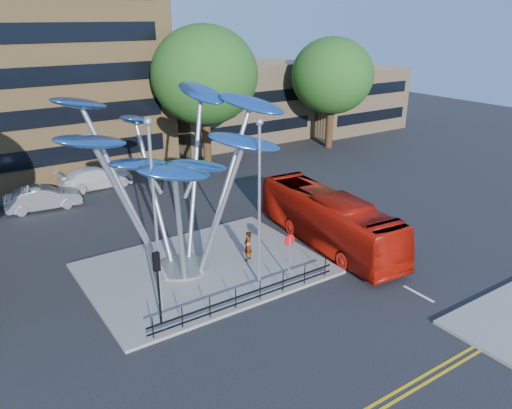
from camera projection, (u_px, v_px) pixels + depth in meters
ground at (287, 317)px, 22.45m from camera, size 120.00×120.00×0.00m
traffic_island at (204, 268)px, 26.55m from camera, size 12.00×9.00×0.15m
double_yellow_near at (389, 396)px, 17.79m from camera, size 40.00×0.12×0.01m
double_yellow_far at (396, 401)px, 17.56m from camera, size 40.00×0.12×0.01m
low_building_near at (237, 103)px, 52.60m from camera, size 15.00×8.00×8.00m
low_building_far at (347, 98)px, 58.53m from camera, size 12.00×8.00×7.00m
tree_right at (205, 76)px, 40.79m from camera, size 8.80×8.80×12.11m
tree_far at (332, 76)px, 48.42m from camera, size 8.00×8.00×10.81m
leaf_sculpture at (173, 144)px, 24.09m from camera, size 12.72×9.54×9.51m
street_lamp_left at (154, 203)px, 20.90m from camera, size 0.36×0.36×8.80m
street_lamp_right at (259, 190)px, 23.21m from camera, size 0.36×0.36×8.30m
traffic_light_island at (157, 273)px, 20.85m from camera, size 0.28×0.18×3.42m
no_entry_sign_island at (290, 249)px, 24.79m from camera, size 0.60×0.10×2.45m
pedestrian_railing_front at (248, 296)px, 23.05m from camera, size 10.00×0.06×1.00m
red_bus at (328, 219)px, 29.04m from camera, size 3.59×11.38×3.12m
pedestrian at (248, 246)px, 26.99m from camera, size 0.73×0.61×1.69m
parked_car_mid at (43, 198)px, 34.57m from camera, size 5.13×2.19×1.65m
parked_car_right at (96, 177)px, 38.87m from camera, size 5.82×2.63×1.65m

